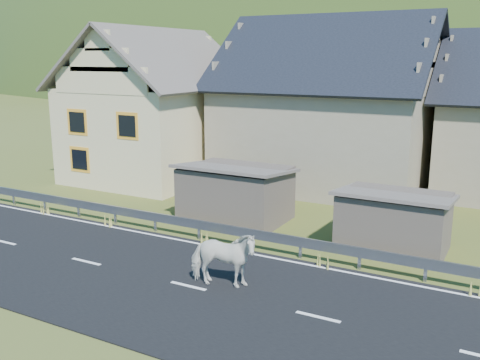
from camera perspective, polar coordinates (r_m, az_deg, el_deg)
The scene contains 10 objects.
ground at distance 15.97m, azimuth -5.53°, elevation -11.32°, with size 160.00×160.00×0.00m, color #454E18.
road at distance 15.96m, azimuth -5.53°, elevation -11.26°, with size 60.00×7.00×0.04m, color black.
lane_markings at distance 15.95m, azimuth -5.53°, elevation -11.18°, with size 60.00×6.60×0.01m, color silver.
guardrail at distance 18.71m, azimuth 0.76°, elevation -5.71°, with size 28.10×0.09×0.75m.
shed_left at distance 21.85m, azimuth -0.44°, elevation -1.50°, with size 4.30×3.30×2.40m, color brown.
shed_right at distance 19.22m, azimuth 16.08°, elevation -4.36°, with size 3.80×2.90×2.20m, color brown.
house_cream at distance 30.23m, azimuth -8.82°, elevation 8.64°, with size 7.80×9.80×8.30m.
house_stone_a at distance 28.61m, azimuth 9.70°, elevation 8.93°, with size 10.80×9.80×8.90m.
conifer_patch at distance 137.43m, azimuth 1.11°, elevation 12.71°, with size 76.00×50.00×28.00m, color black.
horse at distance 15.53m, azimuth -1.87°, elevation -8.39°, with size 2.03×0.93×1.72m, color silver.
Camera 1 is at (8.23, -12.02, 6.55)m, focal length 40.00 mm.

